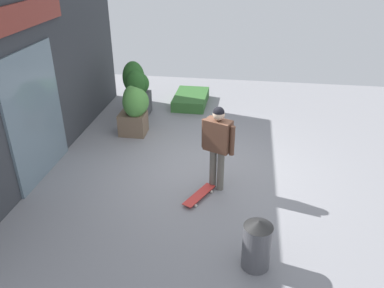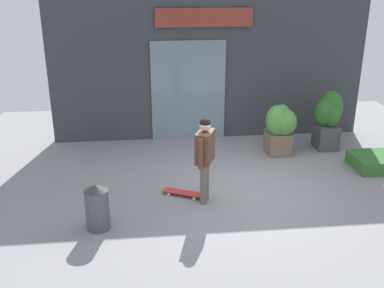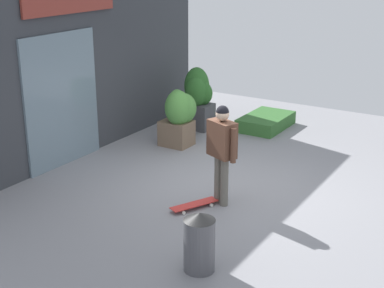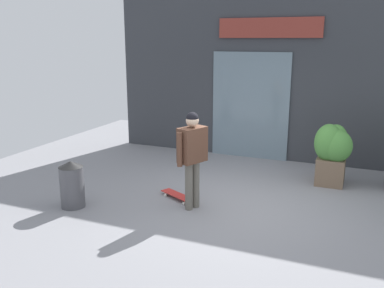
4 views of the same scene
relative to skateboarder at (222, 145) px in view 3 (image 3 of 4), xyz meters
The scene contains 8 objects.
ground_plane 1.22m from the skateboarder, 28.75° to the left, with size 12.00×12.00×0.00m, color gray.
building_facade 3.75m from the skateboarder, 81.04° to the left, with size 7.89×0.31×3.88m.
skateboarder is the anchor object (origin of this frame).
skateboard 1.06m from the skateboarder, 143.90° to the left, with size 0.82×0.53×0.08m.
planter_box_left 3.00m from the skateboarder, 46.32° to the left, with size 0.72×0.70×1.22m.
planter_box_right 4.17m from the skateboarder, 36.47° to the left, with size 0.70×0.73×1.41m.
trash_bin 2.14m from the skateboarder, 158.81° to the right, with size 0.41×0.41×0.82m.
hedge_ledge 4.42m from the skateboarder, 15.07° to the left, with size 1.45×0.90×0.29m, color #33662D.
Camera 3 is at (-7.94, -4.33, 3.93)m, focal length 52.52 mm.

